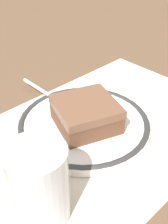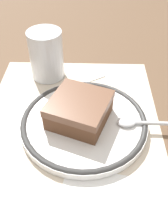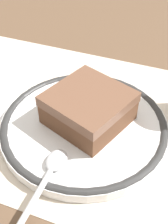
{
  "view_description": "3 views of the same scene",
  "coord_description": "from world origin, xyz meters",
  "px_view_note": "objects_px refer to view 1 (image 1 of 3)",
  "views": [
    {
      "loc": [
        -0.3,
        -0.26,
        0.31
      ],
      "look_at": [
        -0.03,
        0.02,
        0.03
      ],
      "focal_mm": 47.12,
      "sensor_mm": 36.0,
      "label": 1
    },
    {
      "loc": [
        0.28,
        0.03,
        0.33
      ],
      "look_at": [
        -0.03,
        0.02,
        0.03
      ],
      "focal_mm": 40.48,
      "sensor_mm": 36.0,
      "label": 2
    },
    {
      "loc": [
        -0.13,
        0.29,
        0.3
      ],
      "look_at": [
        -0.03,
        0.02,
        0.03
      ],
      "focal_mm": 49.55,
      "sensor_mm": 36.0,
      "label": 3
    }
  ],
  "objects_px": {
    "cake_slice": "(86,114)",
    "plate": "(84,124)",
    "sugar_packet": "(2,168)",
    "spoon": "(51,96)",
    "cup": "(39,187)",
    "napkin": "(127,87)"
  },
  "relations": [
    {
      "from": "spoon",
      "to": "napkin",
      "type": "height_order",
      "value": "spoon"
    },
    {
      "from": "cake_slice",
      "to": "sugar_packet",
      "type": "relative_size",
      "value": 2.41
    },
    {
      "from": "plate",
      "to": "sugar_packet",
      "type": "xyz_separation_m",
      "value": [
        -0.15,
        0.01,
        -0.01
      ]
    },
    {
      "from": "napkin",
      "to": "sugar_packet",
      "type": "height_order",
      "value": "sugar_packet"
    },
    {
      "from": "cake_slice",
      "to": "cup",
      "type": "relative_size",
      "value": 1.19
    },
    {
      "from": "spoon",
      "to": "sugar_packet",
      "type": "distance_m",
      "value": 0.18
    },
    {
      "from": "cake_slice",
      "to": "cup",
      "type": "distance_m",
      "value": 0.17
    },
    {
      "from": "sugar_packet",
      "to": "cake_slice",
      "type": "bearing_deg",
      "value": -8.23
    },
    {
      "from": "spoon",
      "to": "cup",
      "type": "height_order",
      "value": "cup"
    },
    {
      "from": "cake_slice",
      "to": "napkin",
      "type": "xyz_separation_m",
      "value": [
        0.16,
        0.04,
        -0.03
      ]
    },
    {
      "from": "cup",
      "to": "napkin",
      "type": "relative_size",
      "value": 0.73
    },
    {
      "from": "plate",
      "to": "spoon",
      "type": "distance_m",
      "value": 0.1
    },
    {
      "from": "plate",
      "to": "sugar_packet",
      "type": "distance_m",
      "value": 0.15
    },
    {
      "from": "napkin",
      "to": "plate",
      "type": "bearing_deg",
      "value": -167.37
    },
    {
      "from": "cake_slice",
      "to": "spoon",
      "type": "bearing_deg",
      "value": 84.54
    },
    {
      "from": "cup",
      "to": "napkin",
      "type": "bearing_deg",
      "value": 20.93
    },
    {
      "from": "cake_slice",
      "to": "spoon",
      "type": "relative_size",
      "value": 0.96
    },
    {
      "from": "cup",
      "to": "napkin",
      "type": "distance_m",
      "value": 0.33
    },
    {
      "from": "spoon",
      "to": "sugar_packet",
      "type": "xyz_separation_m",
      "value": [
        -0.16,
        -0.08,
        -0.01
      ]
    },
    {
      "from": "spoon",
      "to": "cup",
      "type": "bearing_deg",
      "value": -131.41
    },
    {
      "from": "cake_slice",
      "to": "plate",
      "type": "bearing_deg",
      "value": 67.5
    },
    {
      "from": "spoon",
      "to": "plate",
      "type": "bearing_deg",
      "value": -93.98
    }
  ]
}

